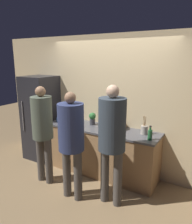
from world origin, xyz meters
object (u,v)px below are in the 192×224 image
object	(u,v)px
fruit_bowl	(117,126)
utensil_crock	(144,130)
cup_white	(69,120)
cup_blue	(59,120)
bottle_dark	(114,129)
person_right	(112,134)
potted_plant	(92,118)
bottle_green	(150,134)
person_center	(71,136)
refrigerator	(41,118)
person_left	(43,127)

from	to	relation	value
fruit_bowl	utensil_crock	bearing A→B (deg)	-4.54
cup_white	cup_blue	bearing A→B (deg)	-162.18
bottle_dark	person_right	bearing A→B (deg)	-66.20
utensil_crock	potted_plant	distance (m)	1.05
utensil_crock	bottle_dark	xyz separation A→B (m)	(-0.47, -0.21, -0.01)
bottle_dark	cup_white	bearing A→B (deg)	174.04
bottle_green	person_right	bearing A→B (deg)	-123.39
utensil_crock	cup_white	size ratio (longest dim) A/B	3.56
person_right	bottle_dark	xyz separation A→B (m)	(-0.26, 0.59, -0.14)
person_center	bottle_green	xyz separation A→B (m)	(0.97, 0.77, -0.04)
bottle_dark	utensil_crock	bearing A→B (deg)	23.45
refrigerator	utensil_crock	distance (m)	2.29
person_left	person_right	bearing A→B (deg)	2.55
refrigerator	person_right	xyz separation A→B (m)	(2.07, -0.69, 0.22)
person_right	fruit_bowl	xyz separation A→B (m)	(-0.31, 0.83, -0.16)
fruit_bowl	cup_white	bearing A→B (deg)	-171.92
refrigerator	person_right	bearing A→B (deg)	-18.55
person_center	utensil_crock	world-z (taller)	person_center
bottle_dark	person_center	bearing A→B (deg)	-112.86
refrigerator	bottle_dark	bearing A→B (deg)	-3.42
person_right	utensil_crock	distance (m)	0.83
person_right	potted_plant	world-z (taller)	person_right
fruit_bowl	bottle_dark	xyz separation A→B (m)	(0.06, -0.25, 0.02)
refrigerator	fruit_bowl	world-z (taller)	refrigerator
person_center	bottle_green	distance (m)	1.24
bottle_green	cup_white	size ratio (longest dim) A/B	2.60
person_left	utensil_crock	size ratio (longest dim) A/B	5.41
cup_blue	potted_plant	xyz separation A→B (m)	(0.69, 0.19, 0.09)
refrigerator	person_left	bearing A→B (deg)	-44.18
fruit_bowl	cup_white	size ratio (longest dim) A/B	3.96
cup_white	person_center	bearing A→B (deg)	-51.10
refrigerator	person_center	size ratio (longest dim) A/B	1.06
person_left	cup_blue	size ratio (longest dim) A/B	18.66
refrigerator	bottle_dark	distance (m)	1.81
cup_white	bottle_green	bearing A→B (deg)	-3.89
person_left	bottle_dark	xyz separation A→B (m)	(1.04, 0.64, -0.05)
utensil_crock	potted_plant	size ratio (longest dim) A/B	1.33
fruit_bowl	potted_plant	distance (m)	0.52
person_center	utensil_crock	size ratio (longest dim) A/B	5.34
potted_plant	cup_blue	bearing A→B (deg)	-164.62
utensil_crock	bottle_green	distance (m)	0.27
person_left	person_right	size ratio (longest dim) A/B	0.95
bottle_green	potted_plant	world-z (taller)	potted_plant
cup_blue	fruit_bowl	bearing A→B (deg)	9.90
utensil_crock	cup_white	xyz separation A→B (m)	(-1.51, -0.10, -0.04)
fruit_bowl	person_right	bearing A→B (deg)	-69.37
cup_blue	cup_white	size ratio (longest dim) A/B	1.03
refrigerator	person_center	world-z (taller)	refrigerator
cup_white	potted_plant	bearing A→B (deg)	14.22
person_right	potted_plant	bearing A→B (deg)	135.50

